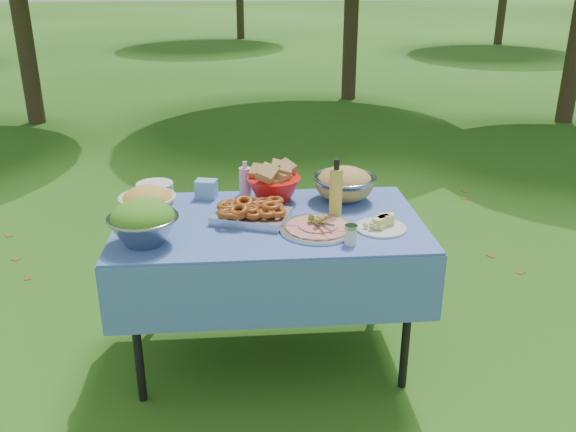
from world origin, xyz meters
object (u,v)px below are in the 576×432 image
object	(u,v)px
bread_bowl	(274,183)
pasta_bowl_steel	(344,183)
oil_bottle	(336,188)
salad_bowl	(143,222)
charcuterie_platter	(318,222)
plate_stack	(155,192)
picnic_table	(270,290)

from	to	relation	value
bread_bowl	pasta_bowl_steel	bearing A→B (deg)	-3.64
oil_bottle	salad_bowl	bearing A→B (deg)	-163.55
charcuterie_platter	oil_bottle	distance (m)	0.23
salad_bowl	plate_stack	xyz separation A→B (m)	(-0.02, 0.55, -0.05)
bread_bowl	charcuterie_platter	world-z (taller)	bread_bowl
plate_stack	oil_bottle	distance (m)	0.95
plate_stack	pasta_bowl_steel	size ratio (longest dim) A/B	0.58
charcuterie_platter	pasta_bowl_steel	bearing A→B (deg)	64.70
picnic_table	plate_stack	world-z (taller)	plate_stack
bread_bowl	picnic_table	bearing A→B (deg)	-98.15
picnic_table	bread_bowl	size ratio (longest dim) A/B	5.19
bread_bowl	oil_bottle	xyz separation A→B (m)	(0.29, -0.24, 0.05)
picnic_table	charcuterie_platter	xyz separation A→B (m)	(0.22, -0.14, 0.42)
pasta_bowl_steel	plate_stack	bearing A→B (deg)	175.99
charcuterie_platter	oil_bottle	xyz separation A→B (m)	(0.11, 0.18, 0.10)
salad_bowl	plate_stack	world-z (taller)	salad_bowl
oil_bottle	charcuterie_platter	bearing A→B (deg)	-121.08
salad_bowl	plate_stack	bearing A→B (deg)	91.81
plate_stack	charcuterie_platter	bearing A→B (deg)	-30.32
salad_bowl	oil_bottle	bearing A→B (deg)	16.45
picnic_table	oil_bottle	world-z (taller)	oil_bottle
salad_bowl	bread_bowl	distance (m)	0.78
bread_bowl	plate_stack	bearing A→B (deg)	175.77
picnic_table	charcuterie_platter	world-z (taller)	charcuterie_platter
pasta_bowl_steel	charcuterie_platter	world-z (taller)	pasta_bowl_steel
pasta_bowl_steel	charcuterie_platter	xyz separation A→B (m)	(-0.19, -0.40, -0.05)
picnic_table	charcuterie_platter	size ratio (longest dim) A/B	4.03
plate_stack	oil_bottle	xyz separation A→B (m)	(0.90, -0.29, 0.10)
salad_bowl	charcuterie_platter	size ratio (longest dim) A/B	0.84
plate_stack	oil_bottle	size ratio (longest dim) A/B	0.67
picnic_table	salad_bowl	xyz separation A→B (m)	(-0.56, -0.22, 0.48)
bread_bowl	oil_bottle	bearing A→B (deg)	-39.99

